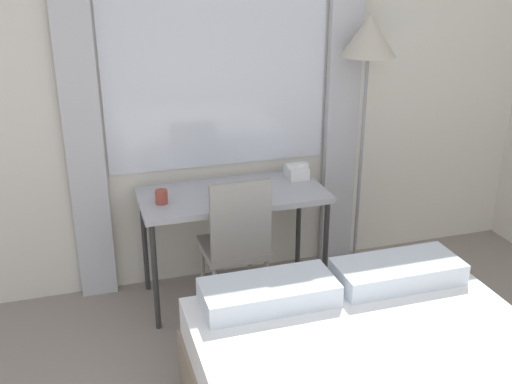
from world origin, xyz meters
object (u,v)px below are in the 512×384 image
object	(u,v)px
desk	(233,201)
telephone	(297,171)
standing_lamp	(368,58)
mug	(161,197)
book	(231,191)
desk_chair	(236,240)

from	to	relation	value
desk	telephone	distance (m)	0.53
standing_lamp	mug	xyz separation A→B (m)	(-1.44, -0.13, -0.77)
standing_lamp	desk	bearing A→B (deg)	-175.09
standing_lamp	book	xyz separation A→B (m)	(-0.98, -0.09, -0.80)
desk_chair	telephone	world-z (taller)	desk_chair
mug	desk_chair	bearing A→B (deg)	-26.84
book	telephone	bearing A→B (deg)	15.90
book	mug	xyz separation A→B (m)	(-0.46, -0.04, 0.03)
desk	standing_lamp	world-z (taller)	standing_lamp
standing_lamp	telephone	xyz separation A→B (m)	(-0.46, 0.05, -0.77)
desk_chair	book	bearing A→B (deg)	81.37
mug	book	bearing A→B (deg)	4.70
desk_chair	standing_lamp	world-z (taller)	standing_lamp
standing_lamp	telephone	size ratio (longest dim) A/B	11.75
desk	standing_lamp	xyz separation A→B (m)	(0.96, 0.08, 0.88)
desk_chair	book	size ratio (longest dim) A/B	3.21
desk	standing_lamp	size ratio (longest dim) A/B	0.65
desk	mug	bearing A→B (deg)	-173.99
desk	book	xyz separation A→B (m)	(-0.02, -0.01, 0.08)
desk	telephone	bearing A→B (deg)	15.07
desk	standing_lamp	bearing A→B (deg)	4.91
desk	book	bearing A→B (deg)	-141.62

